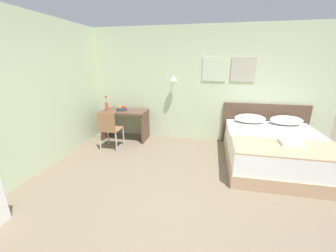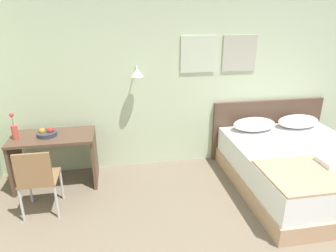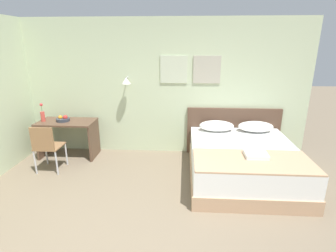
{
  "view_description": "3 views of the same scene",
  "coord_description": "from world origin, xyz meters",
  "px_view_note": "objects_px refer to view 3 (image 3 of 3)",
  "views": [
    {
      "loc": [
        0.31,
        -2.01,
        1.88
      ],
      "look_at": [
        -0.41,
        1.46,
        0.76
      ],
      "focal_mm": 22.0,
      "sensor_mm": 36.0,
      "label": 1
    },
    {
      "loc": [
        -0.85,
        -1.33,
        2.28
      ],
      "look_at": [
        -0.29,
        1.81,
        1.06
      ],
      "focal_mm": 32.0,
      "sensor_mm": 36.0,
      "label": 2
    },
    {
      "loc": [
        0.57,
        -2.19,
        2.19
      ],
      "look_at": [
        0.28,
        2.21,
        0.78
      ],
      "focal_mm": 28.0,
      "sensor_mm": 36.0,
      "label": 3
    }
  ],
  "objects_px": {
    "desk": "(68,132)",
    "pillow_right": "(256,127)",
    "pillow_left": "(217,126)",
    "fruit_bowl": "(63,119)",
    "headboard": "(233,131)",
    "folded_towel_near_foot": "(256,154)",
    "desk_chair": "(46,145)",
    "bed": "(243,162)",
    "throw_blanket": "(253,161)",
    "flower_vase": "(43,115)"
  },
  "relations": [
    {
      "from": "bed",
      "to": "fruit_bowl",
      "type": "height_order",
      "value": "fruit_bowl"
    },
    {
      "from": "folded_towel_near_foot",
      "to": "flower_vase",
      "type": "relative_size",
      "value": 0.9
    },
    {
      "from": "desk",
      "to": "desk_chair",
      "type": "relative_size",
      "value": 1.26
    },
    {
      "from": "bed",
      "to": "pillow_left",
      "type": "xyz_separation_m",
      "value": [
        -0.37,
        0.77,
        0.39
      ]
    },
    {
      "from": "headboard",
      "to": "pillow_left",
      "type": "height_order",
      "value": "headboard"
    },
    {
      "from": "desk",
      "to": "fruit_bowl",
      "type": "distance_m",
      "value": 0.27
    },
    {
      "from": "fruit_bowl",
      "to": "pillow_right",
      "type": "bearing_deg",
      "value": 1.11
    },
    {
      "from": "folded_towel_near_foot",
      "to": "headboard",
      "type": "bearing_deg",
      "value": 92.79
    },
    {
      "from": "bed",
      "to": "fruit_bowl",
      "type": "bearing_deg",
      "value": 168.18
    },
    {
      "from": "bed",
      "to": "pillow_right",
      "type": "relative_size",
      "value": 3.07
    },
    {
      "from": "folded_towel_near_foot",
      "to": "flower_vase",
      "type": "xyz_separation_m",
      "value": [
        -3.79,
        1.11,
        0.23
      ]
    },
    {
      "from": "bed",
      "to": "throw_blanket",
      "type": "height_order",
      "value": "throw_blanket"
    },
    {
      "from": "pillow_right",
      "to": "flower_vase",
      "type": "distance_m",
      "value": 4.09
    },
    {
      "from": "pillow_left",
      "to": "throw_blanket",
      "type": "height_order",
      "value": "pillow_left"
    },
    {
      "from": "headboard",
      "to": "flower_vase",
      "type": "xyz_separation_m",
      "value": [
        -3.72,
        -0.37,
        0.38
      ]
    },
    {
      "from": "pillow_right",
      "to": "bed",
      "type": "bearing_deg",
      "value": -115.48
    },
    {
      "from": "desk_chair",
      "to": "pillow_right",
      "type": "bearing_deg",
      "value": 11.58
    },
    {
      "from": "desk_chair",
      "to": "desk",
      "type": "bearing_deg",
      "value": 83.8
    },
    {
      "from": "desk",
      "to": "desk_chair",
      "type": "xyz_separation_m",
      "value": [
        -0.08,
        -0.69,
        0.0
      ]
    },
    {
      "from": "pillow_left",
      "to": "pillow_right",
      "type": "relative_size",
      "value": 1.0
    },
    {
      "from": "bed",
      "to": "desk",
      "type": "distance_m",
      "value": 3.36
    },
    {
      "from": "desk",
      "to": "flower_vase",
      "type": "height_order",
      "value": "flower_vase"
    },
    {
      "from": "desk_chair",
      "to": "flower_vase",
      "type": "xyz_separation_m",
      "value": [
        -0.37,
        0.66,
        0.35
      ]
    },
    {
      "from": "pillow_left",
      "to": "desk_chair",
      "type": "distance_m",
      "value": 3.09
    },
    {
      "from": "desk_chair",
      "to": "flower_vase",
      "type": "height_order",
      "value": "flower_vase"
    },
    {
      "from": "desk",
      "to": "pillow_right",
      "type": "bearing_deg",
      "value": 1.09
    },
    {
      "from": "bed",
      "to": "folded_towel_near_foot",
      "type": "xyz_separation_m",
      "value": [
        0.07,
        -0.44,
        0.34
      ]
    },
    {
      "from": "pillow_right",
      "to": "desk",
      "type": "relative_size",
      "value": 0.61
    },
    {
      "from": "desk",
      "to": "desk_chair",
      "type": "bearing_deg",
      "value": -96.2
    },
    {
      "from": "desk",
      "to": "fruit_bowl",
      "type": "bearing_deg",
      "value": -178.16
    },
    {
      "from": "fruit_bowl",
      "to": "flower_vase",
      "type": "xyz_separation_m",
      "value": [
        -0.38,
        -0.04,
        0.09
      ]
    },
    {
      "from": "desk",
      "to": "fruit_bowl",
      "type": "height_order",
      "value": "fruit_bowl"
    },
    {
      "from": "pillow_left",
      "to": "headboard",
      "type": "bearing_deg",
      "value": 35.64
    },
    {
      "from": "folded_towel_near_foot",
      "to": "fruit_bowl",
      "type": "bearing_deg",
      "value": 161.51
    },
    {
      "from": "headboard",
      "to": "desk",
      "type": "relative_size",
      "value": 1.71
    },
    {
      "from": "desk",
      "to": "flower_vase",
      "type": "bearing_deg",
      "value": -175.16
    },
    {
      "from": "desk",
      "to": "fruit_bowl",
      "type": "xyz_separation_m",
      "value": [
        -0.06,
        -0.0,
        0.27
      ]
    },
    {
      "from": "pillow_right",
      "to": "desk_chair",
      "type": "distance_m",
      "value": 3.8
    },
    {
      "from": "desk_chair",
      "to": "bed",
      "type": "bearing_deg",
      "value": -0.15
    },
    {
      "from": "folded_towel_near_foot",
      "to": "desk",
      "type": "relative_size",
      "value": 0.3
    },
    {
      "from": "bed",
      "to": "pillow_left",
      "type": "bearing_deg",
      "value": 115.48
    },
    {
      "from": "headboard",
      "to": "folded_towel_near_foot",
      "type": "distance_m",
      "value": 1.49
    },
    {
      "from": "desk_chair",
      "to": "throw_blanket",
      "type": "bearing_deg",
      "value": -10.0
    },
    {
      "from": "pillow_left",
      "to": "fruit_bowl",
      "type": "height_order",
      "value": "fruit_bowl"
    },
    {
      "from": "flower_vase",
      "to": "bed",
      "type": "bearing_deg",
      "value": -10.12
    },
    {
      "from": "pillow_left",
      "to": "pillow_right",
      "type": "bearing_deg",
      "value": 0.0
    },
    {
      "from": "bed",
      "to": "headboard",
      "type": "relative_size",
      "value": 1.09
    },
    {
      "from": "headboard",
      "to": "folded_towel_near_foot",
      "type": "height_order",
      "value": "headboard"
    },
    {
      "from": "pillow_right",
      "to": "flower_vase",
      "type": "bearing_deg",
      "value": -178.5
    },
    {
      "from": "headboard",
      "to": "folded_towel_near_foot",
      "type": "xyz_separation_m",
      "value": [
        0.07,
        -1.48,
        0.15
      ]
    }
  ]
}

